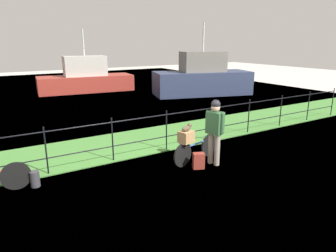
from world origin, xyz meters
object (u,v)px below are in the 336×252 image
Objects in this scene: bicycle_main at (196,149)px; cyclist_person at (215,127)px; moored_boat_far at (202,79)px; backpack_on_paving at (199,161)px; wooden_crate at (186,137)px; moored_boat_mid at (86,79)px; terrier_dog at (187,128)px; mooring_bollard at (35,179)px.

cyclist_person is (0.28, -0.39, 0.67)m from bicycle_main.
moored_boat_far is (6.58, 8.33, 0.61)m from bicycle_main.
cyclist_person is 0.95m from backpack_on_paving.
bicycle_main is 0.59m from wooden_crate.
moored_boat_mid is (1.40, 13.12, 0.03)m from wooden_crate.
terrier_dog is at bearing -165.78° from bicycle_main.
wooden_crate is 0.97× the size of mooring_bollard.
moored_boat_mid is 7.28m from moored_boat_far.
mooring_bollard is 0.06× the size of moored_boat_far.
moored_boat_far is (5.56, -4.70, 0.14)m from moored_boat_mid.
bicycle_main is 0.28× the size of moored_boat_mid.
bicycle_main reaches higher than mooring_bollard.
bicycle_main is 0.98× the size of cyclist_person.
terrier_dog reaches higher than wooden_crate.
cyclist_person is at bearing -14.01° from mooring_bollard.
mooring_bollard is (-3.62, 1.06, -0.02)m from backpack_on_paving.
mooring_bollard is at bearing 6.76° from backpack_on_paving.
mooring_bollard is (-3.85, 0.63, -0.15)m from bicycle_main.
bicycle_main is 4.70× the size of mooring_bollard.
bicycle_main is at bearing -9.38° from mooring_bollard.
bicycle_main is at bearing 14.22° from terrier_dog.
terrier_dog is 0.19× the size of cyclist_person.
cyclist_person is 13.44m from moored_boat_mid.
terrier_dog reaches higher than bicycle_main.
backpack_on_paving is at bearing -16.28° from mooring_bollard.
terrier_dog is 0.05× the size of moored_boat_mid.
cyclist_person is at bearing -25.50° from terrier_dog.
cyclist_person reaches higher than mooring_bollard.
mooring_bollard is (-3.46, 0.73, -0.59)m from wooden_crate.
backpack_on_paving is (0.16, -0.33, -0.56)m from wooden_crate.
wooden_crate is 0.76m from cyclist_person.
cyclist_person is at bearing -125.87° from moored_boat_far.
moored_boat_mid is at bearing 85.52° from bicycle_main.
wooden_crate is at bearing -96.10° from moored_boat_mid.
mooring_bollard is at bearing 168.07° from wooden_crate.
moored_boat_far is at bearing 36.41° from mooring_bollard.
moored_boat_mid reaches higher than terrier_dog.
terrier_dog is at bearing -129.51° from moored_boat_far.
mooring_bollard is 0.06× the size of moored_boat_mid.
bicycle_main reaches higher than backpack_on_paving.
moored_boat_mid is 0.98× the size of moored_boat_far.
moored_boat_mid is at bearing 84.00° from terrier_dog.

